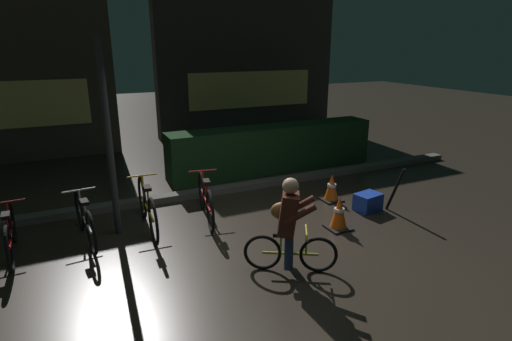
{
  "coord_description": "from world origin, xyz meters",
  "views": [
    {
      "loc": [
        -2.36,
        -4.87,
        2.78
      ],
      "look_at": [
        0.2,
        0.6,
        0.9
      ],
      "focal_mm": 28.77,
      "sensor_mm": 36.0,
      "label": 1
    }
  ],
  "objects": [
    {
      "name": "ground_plane",
      "position": [
        0.0,
        0.0,
        0.0
      ],
      "size": [
        40.0,
        40.0,
        0.0
      ],
      "primitive_type": "plane",
      "color": "#2D261E"
    },
    {
      "name": "storefront_left",
      "position": [
        -3.33,
        6.5,
        2.23
      ],
      "size": [
        4.45,
        0.54,
        4.48
      ],
      "color": "#42382D",
      "rests_on": "ground"
    },
    {
      "name": "street_post",
      "position": [
        -1.84,
        1.2,
        1.44
      ],
      "size": [
        0.1,
        0.1,
        2.87
      ],
      "primitive_type": "cylinder",
      "color": "#2D2D33",
      "rests_on": "ground"
    },
    {
      "name": "storefront_right",
      "position": [
        3.02,
        7.2,
        2.36
      ],
      "size": [
        5.8,
        0.54,
        4.75
      ],
      "color": "#383330",
      "rests_on": "ground"
    },
    {
      "name": "traffic_cone_near",
      "position": [
        1.29,
        -0.1,
        0.26
      ],
      "size": [
        0.36,
        0.36,
        0.55
      ],
      "color": "black",
      "rests_on": "ground"
    },
    {
      "name": "sidewalk_curb",
      "position": [
        0.0,
        2.2,
        0.06
      ],
      "size": [
        12.0,
        0.24,
        0.12
      ],
      "primitive_type": "cube",
      "color": "#56544F",
      "rests_on": "ground"
    },
    {
      "name": "parked_bike_center_left",
      "position": [
        -1.4,
        1.13,
        0.37
      ],
      "size": [
        0.46,
        1.76,
        0.81
      ],
      "rotation": [
        0.0,
        0.0,
        1.54
      ],
      "color": "black",
      "rests_on": "ground"
    },
    {
      "name": "parked_bike_leftmost",
      "position": [
        -3.24,
        1.1,
        0.32
      ],
      "size": [
        0.46,
        1.52,
        0.7
      ],
      "rotation": [
        0.0,
        0.0,
        1.62
      ],
      "color": "black",
      "rests_on": "ground"
    },
    {
      "name": "hedge_row",
      "position": [
        1.8,
        3.1,
        0.51
      ],
      "size": [
        4.8,
        0.7,
        1.02
      ],
      "primitive_type": "cube",
      "color": "#19381C",
      "rests_on": "ground"
    },
    {
      "name": "parked_bike_left_mid",
      "position": [
        -2.29,
        1.14,
        0.33
      ],
      "size": [
        0.46,
        1.55,
        0.72
      ],
      "rotation": [
        0.0,
        0.0,
        1.68
      ],
      "color": "black",
      "rests_on": "ground"
    },
    {
      "name": "closed_umbrella",
      "position": [
        2.55,
        0.05,
        0.41
      ],
      "size": [
        0.08,
        0.34,
        0.82
      ],
      "primitive_type": "cylinder",
      "rotation": [
        0.0,
        0.34,
        4.8
      ],
      "color": "black",
      "rests_on": "ground"
    },
    {
      "name": "traffic_cone_far",
      "position": [
        1.9,
        0.95,
        0.24
      ],
      "size": [
        0.36,
        0.36,
        0.51
      ],
      "color": "black",
      "rests_on": "ground"
    },
    {
      "name": "blue_crate",
      "position": [
        2.2,
        0.3,
        0.15
      ],
      "size": [
        0.49,
        0.39,
        0.3
      ],
      "primitive_type": "cube",
      "rotation": [
        0.0,
        0.0,
        0.18
      ],
      "color": "#193DB7",
      "rests_on": "ground"
    },
    {
      "name": "parked_bike_center_right",
      "position": [
        -0.45,
        1.15,
        0.34
      ],
      "size": [
        0.46,
        1.63,
        0.76
      ],
      "rotation": [
        0.0,
        0.0,
        1.39
      ],
      "color": "black",
      "rests_on": "ground"
    },
    {
      "name": "cyclist",
      "position": [
        -0.02,
        -0.83,
        0.63
      ],
      "size": [
        1.05,
        0.69,
        1.25
      ],
      "rotation": [
        0.0,
        0.0,
        -0.52
      ],
      "color": "black",
      "rests_on": "ground"
    }
  ]
}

